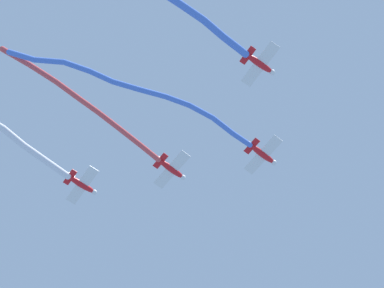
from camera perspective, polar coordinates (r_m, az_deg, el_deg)
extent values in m
ellipsoid|color=red|center=(76.76, 6.59, -0.93)|extent=(3.19, 3.66, 0.83)
sphere|color=white|center=(77.45, 7.67, -1.73)|extent=(0.99, 0.99, 0.70)
ellipsoid|color=black|center=(77.22, 6.85, -1.05)|extent=(1.07, 1.13, 0.44)
cube|color=white|center=(76.71, 6.68, -1.02)|extent=(5.44, 4.78, 0.11)
cube|color=red|center=(76.26, 5.62, -0.19)|extent=(2.27, 2.05, 0.09)
cube|color=white|center=(76.68, 5.64, -0.09)|extent=(0.67, 0.78, 1.14)
cylinder|color=#4C75DB|center=(75.47, 4.65, 0.46)|extent=(2.36, 2.61, 1.08)
cylinder|color=#4C75DB|center=(74.49, 2.90, 1.73)|extent=(2.58, 2.88, 0.72)
cylinder|color=#4C75DB|center=(73.61, 0.88, 3.05)|extent=(2.43, 3.16, 1.06)
cylinder|color=#4C75DB|center=(73.01, -1.33, 4.05)|extent=(1.76, 3.05, 0.69)
cylinder|color=#4C75DB|center=(72.55, -3.72, 4.79)|extent=(1.98, 3.41, 1.38)
cylinder|color=#4C75DB|center=(72.23, -6.21, 5.47)|extent=(1.66, 3.21, 0.74)
cylinder|color=#4C75DB|center=(72.30, -8.49, 6.28)|extent=(1.94, 2.92, 0.85)
cylinder|color=#4C75DB|center=(72.46, -10.73, 7.13)|extent=(1.80, 3.13, 0.78)
cylinder|color=#4C75DB|center=(72.62, -13.21, 7.58)|extent=(1.41, 3.38, 1.44)
cylinder|color=#4C75DB|center=(72.92, -15.64, 7.95)|extent=(1.63, 2.98, 0.78)
sphere|color=#4C75DB|center=(76.05, 5.45, -0.09)|extent=(0.67, 0.67, 0.67)
sphere|color=#4C75DB|center=(74.92, 3.83, 1.00)|extent=(0.67, 0.67, 0.67)
sphere|color=#4C75DB|center=(74.09, 1.96, 2.46)|extent=(0.67, 0.67, 0.67)
sphere|color=#4C75DB|center=(73.16, -0.22, 3.64)|extent=(0.67, 0.67, 0.67)
sphere|color=#4C75DB|center=(72.88, -2.44, 4.45)|extent=(0.67, 0.67, 0.67)
sphere|color=#4C75DB|center=(72.25, -5.00, 5.13)|extent=(0.67, 0.67, 0.67)
sphere|color=#4C75DB|center=(72.24, -7.43, 5.81)|extent=(0.67, 0.67, 0.67)
sphere|color=#4C75DB|center=(72.39, -9.55, 6.75)|extent=(0.67, 0.67, 0.67)
sphere|color=#4C75DB|center=(72.56, -11.90, 7.51)|extent=(0.67, 0.67, 0.67)
sphere|color=#4C75DB|center=(72.71, -14.53, 7.65)|extent=(0.67, 0.67, 0.67)
sphere|color=#4C75DB|center=(73.16, -16.74, 8.24)|extent=(0.67, 0.67, 0.67)
ellipsoid|color=red|center=(77.17, -1.97, -2.33)|extent=(3.24, 3.63, 0.83)
sphere|color=white|center=(77.67, -0.86, -3.15)|extent=(0.99, 0.99, 0.70)
ellipsoid|color=black|center=(77.58, -1.67, -2.45)|extent=(1.07, 1.13, 0.44)
cube|color=white|center=(77.11, -1.89, -2.43)|extent=(5.39, 4.84, 0.11)
cube|color=red|center=(76.84, -2.96, -1.58)|extent=(2.26, 2.07, 0.09)
cube|color=white|center=(77.25, -2.90, -1.48)|extent=(0.68, 0.78, 1.14)
cylinder|color=#DB4C4C|center=(76.34, -4.02, -0.77)|extent=(2.58, 2.69, 0.76)
cylinder|color=#DB4C4C|center=(75.75, -5.84, 0.68)|extent=(2.67, 2.83, 0.69)
cylinder|color=#DB4C4C|center=(75.26, -7.77, 2.18)|extent=(2.69, 2.92, 0.73)
cylinder|color=#DB4C4C|center=(74.80, -9.73, 3.64)|extent=(2.67, 2.79, 1.02)
cylinder|color=#DB4C4C|center=(74.50, -11.65, 5.02)|extent=(2.47, 2.76, 0.75)
cylinder|color=#DB4C4C|center=(74.32, -13.78, 6.45)|extent=(2.86, 3.22, 1.14)
cylinder|color=#DB4C4C|center=(74.04, -16.15, 7.84)|extent=(2.73, 3.15, 1.31)
sphere|color=#DB4C4C|center=(76.65, -3.16, -1.48)|extent=(0.66, 0.66, 0.66)
sphere|color=#DB4C4C|center=(76.06, -4.90, -0.06)|extent=(0.66, 0.66, 0.66)
sphere|color=#DB4C4C|center=(75.46, -6.78, 1.42)|extent=(0.66, 0.66, 0.66)
sphere|color=#DB4C4C|center=(75.09, -8.76, 2.95)|extent=(0.66, 0.66, 0.66)
sphere|color=#DB4C4C|center=(74.53, -10.70, 4.33)|extent=(0.66, 0.66, 0.66)
sphere|color=#DB4C4C|center=(74.50, -12.60, 5.71)|extent=(0.66, 0.66, 0.66)
sphere|color=#DB4C4C|center=(74.18, -14.97, 7.18)|extent=(0.66, 0.66, 0.66)
sphere|color=#DB4C4C|center=(73.94, -17.34, 8.49)|extent=(0.66, 0.66, 0.66)
ellipsoid|color=red|center=(72.99, 6.32, 7.51)|extent=(3.02, 3.78, 0.83)
sphere|color=white|center=(73.48, 7.52, 6.67)|extent=(0.98, 0.98, 0.70)
ellipsoid|color=black|center=(73.41, 6.61, 7.36)|extent=(1.04, 1.14, 0.44)
cube|color=white|center=(72.92, 6.41, 7.43)|extent=(5.59, 4.54, 0.11)
cube|color=red|center=(72.66, 5.24, 8.27)|extent=(2.32, 1.96, 0.09)
cube|color=white|center=(73.10, 5.26, 8.33)|extent=(0.62, 0.81, 1.14)
cylinder|color=#4C75DB|center=(72.25, 3.98, 9.21)|extent=(2.86, 3.20, 1.22)
cylinder|color=#4C75DB|center=(71.72, 2.03, 10.76)|extent=(2.68, 2.78, 1.09)
cylinder|color=#4C75DB|center=(71.29, 0.06, 12.21)|extent=(2.60, 3.12, 1.09)
sphere|color=#4C75DB|center=(72.48, 5.04, 8.39)|extent=(0.88, 0.88, 0.88)
sphere|color=#4C75DB|center=(72.05, 2.92, 10.02)|extent=(0.88, 0.88, 0.88)
sphere|color=#4C75DB|center=(71.41, 1.14, 11.50)|extent=(0.88, 0.88, 0.88)
sphere|color=#4C75DB|center=(71.21, -1.03, 12.92)|extent=(0.88, 0.88, 0.88)
ellipsoid|color=red|center=(79.04, -10.31, -3.74)|extent=(3.08, 3.74, 0.83)
sphere|color=white|center=(79.29, -9.13, -4.48)|extent=(0.98, 0.98, 0.70)
ellipsoid|color=black|center=(79.38, -9.97, -3.83)|extent=(1.05, 1.14, 0.44)
cube|color=white|center=(78.96, -10.24, -3.83)|extent=(5.55, 4.61, 0.11)
cube|color=red|center=(78.93, -11.34, -3.06)|extent=(2.31, 1.99, 0.09)
cube|color=white|center=(79.32, -11.23, -2.95)|extent=(0.64, 0.80, 1.14)
cylinder|color=white|center=(78.67, -12.51, -2.28)|extent=(2.76, 3.04, 0.99)
cylinder|color=white|center=(78.47, -14.49, -0.85)|extent=(2.91, 3.20, 0.90)
cylinder|color=white|center=(78.23, -16.38, 0.64)|extent=(2.92, 2.77, 0.99)
sphere|color=white|center=(78.79, -11.55, -2.97)|extent=(0.85, 0.85, 0.85)
sphere|color=white|center=(78.58, -13.46, -1.59)|extent=(0.85, 0.85, 0.85)
sphere|color=white|center=(78.41, -15.51, -0.10)|extent=(0.85, 0.85, 0.85)
sphere|color=white|center=(78.08, -17.25, 1.39)|extent=(0.85, 0.85, 0.85)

